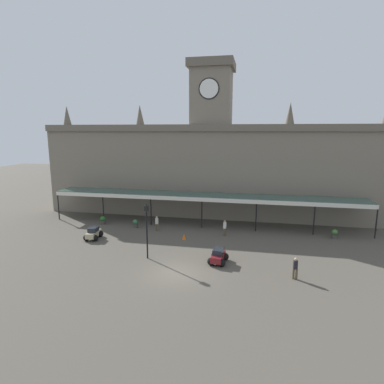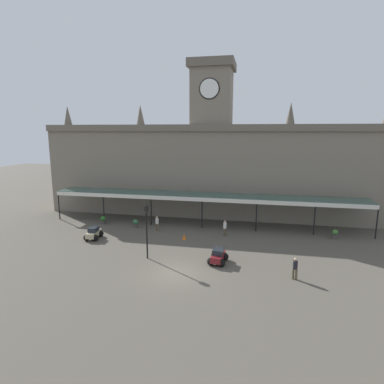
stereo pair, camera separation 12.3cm
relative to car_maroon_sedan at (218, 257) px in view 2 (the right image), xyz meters
name	(u,v)px [view 2 (the right image)]	position (x,y,z in m)	size (l,w,h in m)	color
ground_plane	(175,273)	(-2.97, -2.67, -0.50)	(140.00, 140.00, 0.00)	#4F4A40
station_building	(211,166)	(-2.97, 16.11, 5.83)	(42.44, 6.80, 19.16)	slate
entrance_canopy	(204,196)	(-2.97, 10.49, 2.94)	(35.95, 3.26, 3.58)	#38564C
car_maroon_sedan	(218,257)	(0.00, 0.00, 0.00)	(1.66, 2.13, 1.19)	maroon
car_beige_sedan	(94,234)	(-13.14, 3.43, 0.00)	(1.63, 2.12, 1.19)	tan
pedestrian_near_entrance	(295,268)	(5.92, -1.84, 0.41)	(0.38, 0.34, 1.67)	brown
pedestrian_crossing_forecourt	(157,223)	(-7.58, 7.12, 0.41)	(0.38, 0.34, 1.67)	brown
pedestrian_beside_cars	(225,227)	(-0.16, 6.99, 0.41)	(0.34, 0.34, 1.67)	brown
victorian_lamppost	(147,225)	(-6.07, -0.29, 2.48)	(0.30, 0.30, 4.79)	black
traffic_cone	(184,237)	(-4.06, 5.03, -0.22)	(0.40, 0.40, 0.56)	orange
planter_near_kerb	(103,220)	(-14.63, 8.39, -0.01)	(0.60, 0.60, 0.96)	#47423D
planter_by_canopy	(136,223)	(-10.34, 7.81, -0.01)	(0.60, 0.60, 0.96)	#47423D
planter_forecourt_centre	(335,234)	(10.89, 8.41, -0.01)	(0.60, 0.60, 0.96)	#47423D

